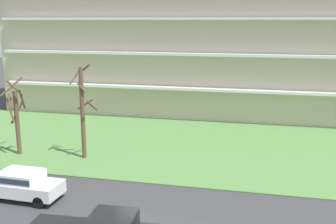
{
  "coord_description": "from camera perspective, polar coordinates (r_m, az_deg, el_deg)",
  "views": [
    {
      "loc": [
        4.49,
        -15.98,
        9.48
      ],
      "look_at": [
        -0.63,
        6.0,
        4.45
      ],
      "focal_mm": 43.96,
      "sensor_mm": 36.0,
      "label": 1
    }
  ],
  "objects": [
    {
      "name": "grass_lawn_strip",
      "position": [
        31.76,
        4.4,
        -4.77
      ],
      "size": [
        80.0,
        16.0,
        0.08
      ],
      "primitive_type": "cube",
      "color": "#547F42",
      "rests_on": "ground"
    },
    {
      "name": "tree_left",
      "position": [
        28.76,
        -11.73,
        0.25
      ],
      "size": [
        1.51,
        1.5,
        6.63
      ],
      "color": "brown",
      "rests_on": "ground"
    },
    {
      "name": "sedan_white_center_left",
      "position": [
        23.9,
        -19.68,
        -9.32
      ],
      "size": [
        4.46,
        1.96,
        1.57
      ],
      "rotation": [
        0.0,
        0.0,
        3.11
      ],
      "color": "white",
      "rests_on": "ground"
    },
    {
      "name": "tree_far_left",
      "position": [
        31.05,
        -20.27,
        -0.53
      ],
      "size": [
        1.95,
        1.95,
        5.53
      ],
      "color": "brown",
      "rests_on": "ground"
    },
    {
      "name": "apartment_building",
      "position": [
        43.23,
        7.33,
        12.7
      ],
      "size": [
        44.21,
        10.98,
        19.31
      ],
      "color": "beige",
      "rests_on": "ground"
    }
  ]
}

